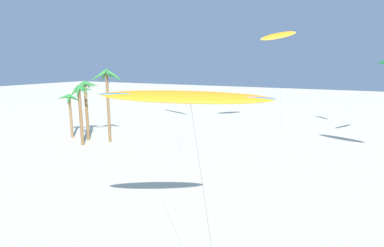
# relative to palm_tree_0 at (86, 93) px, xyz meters

# --- Properties ---
(palm_tree_0) EXTENTS (4.12, 3.76, 8.93)m
(palm_tree_0) POSITION_rel_palm_tree_0_xyz_m (0.00, 0.00, 0.00)
(palm_tree_0) COLOR brown
(palm_tree_0) RESTS_ON ground
(palm_tree_1) EXTENTS (3.67, 3.39, 6.83)m
(palm_tree_1) POSITION_rel_palm_tree_0_xyz_m (-3.41, -0.06, -1.54)
(palm_tree_1) COLOR olive
(palm_tree_1) RESTS_ON ground
(palm_tree_2) EXTENTS (3.47, 3.25, 8.45)m
(palm_tree_2) POSITION_rel_palm_tree_0_xyz_m (1.46, -2.44, -0.52)
(palm_tree_2) COLOR brown
(palm_tree_2) RESTS_ON ground
(palm_tree_3) EXTENTS (4.71, 4.79, 10.61)m
(palm_tree_3) POSITION_rel_palm_tree_0_xyz_m (3.61, 0.68, 1.60)
(palm_tree_3) COLOR brown
(palm_tree_3) RESTS_ON ground
(flying_kite_0) EXTENTS (8.01, 6.75, 10.18)m
(flying_kite_0) POSITION_rel_palm_tree_0_xyz_m (27.19, -18.82, 2.52)
(flying_kite_0) COLOR orange
(flying_kite_0) RESTS_ON ground
(flying_kite_2) EXTENTS (5.96, 9.77, 17.04)m
(flying_kite_2) POSITION_rel_palm_tree_0_xyz_m (23.25, 19.84, 8.73)
(flying_kite_2) COLOR orange
(flying_kite_2) RESTS_ON ground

